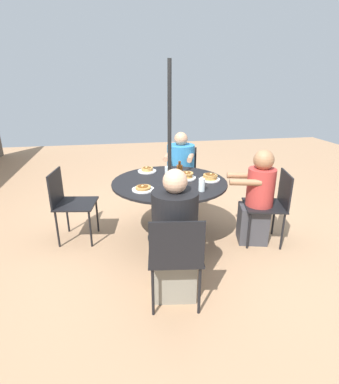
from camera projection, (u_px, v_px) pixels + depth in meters
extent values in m
plane|color=tan|center=(170.00, 238.00, 3.66)|extent=(12.00, 12.00, 0.00)
cylinder|color=black|center=(170.00, 237.00, 3.66)|extent=(0.53, 0.53, 0.01)
cylinder|color=black|center=(170.00, 211.00, 3.54)|extent=(0.10, 0.10, 0.70)
cylinder|color=black|center=(170.00, 182.00, 3.41)|extent=(1.31, 1.31, 0.02)
cylinder|color=black|center=(170.00, 157.00, 3.31)|extent=(0.04, 0.04, 2.01)
cylinder|color=black|center=(249.00, 231.00, 3.35)|extent=(0.02, 0.02, 0.45)
cylinder|color=black|center=(243.00, 217.00, 3.70)|extent=(0.02, 0.02, 0.45)
cylinder|color=black|center=(282.00, 232.00, 3.33)|extent=(0.02, 0.02, 0.45)
cylinder|color=black|center=(274.00, 217.00, 3.68)|extent=(0.02, 0.02, 0.45)
cube|color=black|center=(264.00, 206.00, 3.43)|extent=(0.53, 0.53, 0.02)
cube|color=black|center=(285.00, 189.00, 3.35)|extent=(0.41, 0.12, 0.39)
cube|color=#3D3D42|center=(253.00, 223.00, 3.52)|extent=(0.36, 0.38, 0.45)
cylinder|color=#B73833|center=(261.00, 188.00, 3.36)|extent=(0.31, 0.31, 0.45)
sphere|color=#A3704C|center=(264.00, 160.00, 3.25)|extent=(0.22, 0.22, 0.22)
cylinder|color=#A3704C|center=(245.00, 182.00, 3.22)|extent=(0.15, 0.34, 0.07)
cylinder|color=#A3704C|center=(242.00, 176.00, 3.45)|extent=(0.15, 0.34, 0.07)
cylinder|color=black|center=(192.00, 195.00, 4.39)|extent=(0.02, 0.02, 0.45)
cylinder|color=black|center=(167.00, 194.00, 4.44)|extent=(0.02, 0.02, 0.45)
cylinder|color=black|center=(194.00, 187.00, 4.73)|extent=(0.02, 0.02, 0.45)
cylinder|color=black|center=(171.00, 186.00, 4.79)|extent=(0.02, 0.02, 0.45)
cube|color=black|center=(181.00, 176.00, 4.51)|extent=(0.56, 0.56, 0.02)
cube|color=black|center=(183.00, 159.00, 4.63)|extent=(0.15, 0.40, 0.39)
cube|color=beige|center=(180.00, 193.00, 4.48)|extent=(0.52, 0.49, 0.45)
cylinder|color=teal|center=(181.00, 162.00, 4.37)|extent=(0.40, 0.40, 0.49)
sphere|color=tan|center=(181.00, 139.00, 4.25)|extent=(0.19, 0.19, 0.19)
cylinder|color=tan|center=(190.00, 157.00, 4.11)|extent=(0.34, 0.17, 0.07)
cylinder|color=tan|center=(167.00, 157.00, 4.16)|extent=(0.34, 0.17, 0.07)
cylinder|color=black|center=(97.00, 215.00, 3.74)|extent=(0.02, 0.02, 0.45)
cylinder|color=black|center=(90.00, 229.00, 3.39)|extent=(0.02, 0.02, 0.45)
cylinder|color=black|center=(67.00, 215.00, 3.73)|extent=(0.02, 0.02, 0.45)
cylinder|color=black|center=(57.00, 229.00, 3.38)|extent=(0.02, 0.02, 0.45)
cube|color=black|center=(76.00, 204.00, 3.48)|extent=(0.50, 0.50, 0.02)
cube|color=black|center=(56.00, 188.00, 3.41)|extent=(0.41, 0.08, 0.39)
cylinder|color=black|center=(153.00, 265.00, 2.73)|extent=(0.02, 0.02, 0.45)
cylinder|color=black|center=(194.00, 264.00, 2.74)|extent=(0.02, 0.02, 0.45)
cylinder|color=black|center=(153.00, 292.00, 2.38)|extent=(0.02, 0.02, 0.45)
cylinder|color=black|center=(199.00, 291.00, 2.40)|extent=(0.02, 0.02, 0.45)
cube|color=black|center=(175.00, 253.00, 2.48)|extent=(0.49, 0.49, 0.02)
cube|color=black|center=(177.00, 245.00, 2.21)|extent=(0.07, 0.42, 0.39)
cube|color=gray|center=(174.00, 269.00, 2.67)|extent=(0.44, 0.41, 0.45)
cylinder|color=black|center=(175.00, 222.00, 2.45)|extent=(0.38, 0.38, 0.53)
sphere|color=#DBA884|center=(175.00, 181.00, 2.32)|extent=(0.20, 0.20, 0.20)
cylinder|color=#DBA884|center=(156.00, 199.00, 2.58)|extent=(0.33, 0.11, 0.07)
cylinder|color=#DBA884|center=(191.00, 198.00, 2.59)|extent=(0.33, 0.11, 0.07)
cylinder|color=white|center=(143.00, 189.00, 3.13)|extent=(0.23, 0.23, 0.02)
cylinder|color=#BC8947|center=(143.00, 188.00, 3.13)|extent=(0.15, 0.15, 0.01)
cylinder|color=#BC8947|center=(143.00, 188.00, 3.12)|extent=(0.16, 0.16, 0.01)
cylinder|color=#BC8947|center=(143.00, 187.00, 3.11)|extent=(0.16, 0.16, 0.01)
ellipsoid|color=brown|center=(143.00, 186.00, 3.11)|extent=(0.12, 0.11, 0.00)
cube|color=#F4E084|center=(143.00, 186.00, 3.10)|extent=(0.03, 0.03, 0.01)
cylinder|color=white|center=(185.00, 194.00, 3.00)|extent=(0.23, 0.23, 0.02)
cylinder|color=#BC8947|center=(185.00, 193.00, 2.99)|extent=(0.16, 0.16, 0.01)
cylinder|color=#BC8947|center=(186.00, 192.00, 2.99)|extent=(0.16, 0.16, 0.01)
cylinder|color=#BC8947|center=(185.00, 191.00, 2.99)|extent=(0.17, 0.17, 0.01)
cylinder|color=#BC8947|center=(186.00, 190.00, 2.99)|extent=(0.17, 0.17, 0.01)
ellipsoid|color=brown|center=(186.00, 189.00, 2.98)|extent=(0.13, 0.12, 0.00)
cube|color=#F4E084|center=(185.00, 189.00, 2.98)|extent=(0.02, 0.02, 0.01)
cylinder|color=white|center=(186.00, 178.00, 3.50)|extent=(0.23, 0.23, 0.02)
cylinder|color=#BC8947|center=(186.00, 177.00, 3.50)|extent=(0.15, 0.15, 0.01)
cylinder|color=#BC8947|center=(186.00, 175.00, 3.50)|extent=(0.14, 0.14, 0.01)
cylinder|color=#BC8947|center=(186.00, 174.00, 3.49)|extent=(0.14, 0.14, 0.01)
cylinder|color=#BC8947|center=(187.00, 173.00, 3.48)|extent=(0.16, 0.16, 0.01)
ellipsoid|color=brown|center=(186.00, 172.00, 3.48)|extent=(0.12, 0.11, 0.00)
cube|color=#F4E084|center=(187.00, 172.00, 3.47)|extent=(0.02, 0.02, 0.01)
cylinder|color=white|center=(147.00, 171.00, 3.76)|extent=(0.23, 0.23, 0.02)
cylinder|color=#BC8947|center=(147.00, 170.00, 3.76)|extent=(0.14, 0.14, 0.01)
cylinder|color=#BC8947|center=(147.00, 169.00, 3.76)|extent=(0.14, 0.14, 0.01)
cylinder|color=#BC8947|center=(147.00, 168.00, 3.75)|extent=(0.14, 0.14, 0.01)
ellipsoid|color=brown|center=(147.00, 167.00, 3.74)|extent=(0.11, 0.10, 0.00)
cube|color=#F4E084|center=(146.00, 167.00, 3.74)|extent=(0.03, 0.03, 0.01)
cylinder|color=white|center=(210.00, 179.00, 3.45)|extent=(0.23, 0.23, 0.02)
cylinder|color=#BC8947|center=(210.00, 178.00, 3.44)|extent=(0.16, 0.16, 0.01)
cylinder|color=#BC8947|center=(210.00, 177.00, 3.44)|extent=(0.16, 0.16, 0.01)
cylinder|color=#BC8947|center=(210.00, 176.00, 3.43)|extent=(0.16, 0.16, 0.01)
cylinder|color=#BC8947|center=(210.00, 175.00, 3.42)|extent=(0.15, 0.15, 0.01)
ellipsoid|color=brown|center=(210.00, 174.00, 3.42)|extent=(0.12, 0.11, 0.00)
cube|color=#F4E084|center=(211.00, 174.00, 3.42)|extent=(0.03, 0.03, 0.01)
cylinder|color=brown|center=(180.00, 170.00, 3.64)|extent=(0.07, 0.07, 0.12)
cylinder|color=brown|center=(180.00, 163.00, 3.61)|extent=(0.03, 0.03, 0.05)
torus|color=brown|center=(179.00, 168.00, 3.66)|extent=(0.06, 0.01, 0.06)
cylinder|color=white|center=(178.00, 180.00, 3.30)|extent=(0.08, 0.08, 0.09)
cylinder|color=white|center=(178.00, 176.00, 3.29)|extent=(0.08, 0.08, 0.01)
cylinder|color=silver|center=(167.00, 171.00, 3.59)|extent=(0.06, 0.06, 0.11)
cylinder|color=silver|center=(202.00, 185.00, 3.08)|extent=(0.07, 0.07, 0.13)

